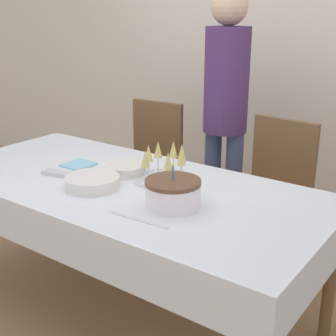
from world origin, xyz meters
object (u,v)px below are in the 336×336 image
Objects in this scene: birthday_cake at (173,193)px; person_standing at (226,100)px; dining_chair_far_right at (272,194)px; champagne_tray at (165,164)px; plate_stack_dessert at (125,169)px; plate_stack_main at (93,182)px; dining_chair_far_left at (149,165)px.

birthday_cake is 1.12m from person_standing.
champagne_tray is (-0.31, -0.65, 0.30)m from dining_chair_far_right.
dining_chair_far_right reaches higher than plate_stack_dessert.
champagne_tray is at bearing -82.28° from person_standing.
plate_stack_dessert is 0.13× the size of person_standing.
dining_chair_far_right is 3.93× the size of birthday_cake.
plate_stack_main is at bearing -127.72° from champagne_tray.
birthday_cake is 0.93× the size of plate_stack_main.
plate_stack_main is 0.25m from plate_stack_dessert.
champagne_tray reaches higher than plate_stack_main.
person_standing reaches higher than birthday_cake.
birthday_cake is at bearing 5.02° from plate_stack_main.
plate_stack_dessert is (-0.46, 0.21, -0.04)m from birthday_cake.
plate_stack_main is at bearing -174.98° from birthday_cake.
plate_stack_dessert is at bearing -98.37° from person_standing.
dining_chair_far_left is 1.00× the size of dining_chair_far_right.
person_standing is (-0.33, 1.05, 0.22)m from birthday_cake.
dining_chair_far_right is at bearing 84.57° from birthday_cake.
champagne_tray is at bearing 132.33° from birthday_cake.
person_standing is (0.12, 0.83, 0.25)m from plate_stack_dessert.
dining_chair_far_right is at bearing -19.98° from person_standing.
plate_stack_main is 1.22× the size of plate_stack_dessert.
dining_chair_far_right is (0.92, -0.00, 0.00)m from dining_chair_far_left.
dining_chair_far_right is at bearing 51.54° from plate_stack_dessert.
dining_chair_far_left is 1.04m from plate_stack_main.
champagne_tray is 1.46× the size of plate_stack_dessert.
person_standing is (-0.42, 0.15, 0.49)m from dining_chair_far_right.
plate_stack_dessert is (0.38, -0.68, 0.24)m from dining_chair_far_left.
dining_chair_far_left is 0.92m from dining_chair_far_right.
dining_chair_far_left is 0.72m from person_standing.
plate_stack_main is (-0.45, -0.04, -0.03)m from birthday_cake.
birthday_cake is at bearing -72.29° from person_standing.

